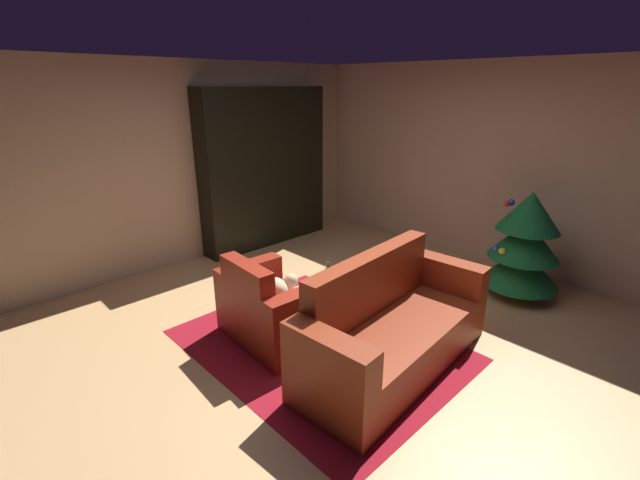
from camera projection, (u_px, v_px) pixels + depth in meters
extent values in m
plane|color=tan|center=(336.00, 332.00, 4.16)|extent=(6.64, 6.64, 0.00)
cube|color=tan|center=(487.00, 165.00, 5.55)|extent=(5.48, 0.06, 2.57)
cube|color=tan|center=(187.00, 165.00, 5.56)|extent=(0.06, 5.65, 2.57)
cube|color=maroon|center=(319.00, 345.00, 3.95)|extent=(2.45, 1.88, 0.01)
cube|color=black|center=(272.00, 170.00, 6.07)|extent=(0.03, 2.01, 2.24)
cube|color=black|center=(315.00, 161.00, 6.82)|extent=(0.34, 0.03, 2.24)
cube|color=black|center=(203.00, 178.00, 5.52)|extent=(0.34, 0.03, 2.24)
cube|color=black|center=(268.00, 241.00, 6.55)|extent=(0.31, 1.96, 0.03)
cube|color=black|center=(267.00, 213.00, 6.40)|extent=(0.31, 1.96, 0.03)
cube|color=black|center=(266.00, 184.00, 6.25)|extent=(0.31, 1.96, 0.02)
cube|color=black|center=(264.00, 153.00, 6.09)|extent=(0.31, 1.96, 0.02)
cube|color=black|center=(263.00, 121.00, 5.94)|extent=(0.31, 1.96, 0.02)
cube|color=black|center=(261.00, 87.00, 5.79)|extent=(0.31, 1.96, 0.03)
cube|color=black|center=(261.00, 187.00, 6.35)|extent=(0.05, 1.13, 0.71)
cube|color=black|center=(262.00, 188.00, 6.34)|extent=(0.03, 1.16, 0.74)
cube|color=navy|center=(310.00, 218.00, 7.14)|extent=(0.20, 0.05, 0.28)
cube|color=#B93127|center=(307.00, 218.00, 7.11)|extent=(0.18, 0.04, 0.30)
cube|color=gold|center=(306.00, 219.00, 7.09)|extent=(0.18, 0.03, 0.26)
cube|color=brown|center=(305.00, 219.00, 7.05)|extent=(0.23, 0.03, 0.31)
cube|color=#276C7D|center=(303.00, 221.00, 7.03)|extent=(0.21, 0.05, 0.25)
cube|color=#BA3A30|center=(299.00, 219.00, 7.00)|extent=(0.16, 0.03, 0.32)
cube|color=red|center=(309.00, 134.00, 6.69)|extent=(0.17, 0.03, 0.36)
cube|color=#BEA991|center=(307.00, 135.00, 6.66)|extent=(0.17, 0.05, 0.34)
cube|color=orange|center=(306.00, 136.00, 6.62)|extent=(0.24, 0.03, 0.31)
cube|color=#137387|center=(304.00, 138.00, 6.60)|extent=(0.24, 0.04, 0.25)
cube|color=gold|center=(301.00, 138.00, 6.59)|extent=(0.18, 0.03, 0.27)
cube|color=gold|center=(300.00, 139.00, 6.56)|extent=(0.22, 0.03, 0.24)
cube|color=#0A7794|center=(309.00, 108.00, 6.52)|extent=(0.24, 0.04, 0.24)
cube|color=#C03817|center=(307.00, 108.00, 6.50)|extent=(0.22, 0.04, 0.25)
cube|color=#593119|center=(304.00, 104.00, 6.44)|extent=(0.21, 0.05, 0.37)
cube|color=#2F744A|center=(301.00, 104.00, 6.42)|extent=(0.19, 0.03, 0.37)
cube|color=#AAA596|center=(299.00, 108.00, 6.40)|extent=(0.21, 0.05, 0.26)
cube|color=maroon|center=(274.00, 319.00, 4.01)|extent=(0.69, 0.72, 0.39)
cube|color=maroon|center=(247.00, 287.00, 3.71)|extent=(0.66, 0.19, 0.44)
cube|color=maroon|center=(301.00, 325.00, 3.68)|extent=(0.21, 0.69, 0.64)
cube|color=maroon|center=(250.00, 292.00, 4.26)|extent=(0.21, 0.69, 0.64)
ellipsoid|color=tan|center=(276.00, 287.00, 3.99)|extent=(0.29, 0.20, 0.18)
sphere|color=tan|center=(291.00, 280.00, 4.00)|extent=(0.13, 0.13, 0.13)
cube|color=maroon|center=(396.00, 344.00, 3.61)|extent=(0.85, 1.60, 0.41)
cube|color=maroon|center=(370.00, 284.00, 3.62)|extent=(0.28, 1.55, 0.54)
cube|color=maroon|center=(329.00, 380.00, 2.94)|extent=(0.75, 0.25, 0.70)
cube|color=maroon|center=(445.00, 293.00, 4.17)|extent=(0.75, 0.25, 0.70)
cylinder|color=black|center=(341.00, 327.00, 3.86)|extent=(0.04, 0.04, 0.41)
cylinder|color=black|center=(330.00, 309.00, 4.16)|extent=(0.04, 0.04, 0.41)
cylinder|color=black|center=(305.00, 322.00, 3.93)|extent=(0.04, 0.04, 0.41)
cylinder|color=silver|center=(325.00, 298.00, 3.91)|extent=(0.71, 0.71, 0.02)
cube|color=gold|center=(321.00, 297.00, 3.89)|extent=(0.21, 0.18, 0.03)
cube|color=#E3B84E|center=(322.00, 294.00, 3.89)|extent=(0.23, 0.18, 0.02)
cube|color=#A58383|center=(322.00, 292.00, 3.88)|extent=(0.16, 0.15, 0.03)
cylinder|color=#20592E|center=(328.00, 279.00, 4.06)|extent=(0.07, 0.07, 0.20)
cylinder|color=#20592E|center=(328.00, 266.00, 4.01)|extent=(0.03, 0.03, 0.07)
cylinder|color=brown|center=(517.00, 289.00, 4.88)|extent=(0.08, 0.08, 0.14)
cone|color=#125527|center=(521.00, 266.00, 4.78)|extent=(0.83, 0.83, 0.42)
cone|color=#125527|center=(525.00, 239.00, 4.68)|extent=(0.74, 0.74, 0.42)
cone|color=#125527|center=(530.00, 211.00, 4.57)|extent=(0.65, 0.65, 0.42)
sphere|color=blue|center=(511.00, 202.00, 4.78)|extent=(0.08, 0.08, 0.08)
sphere|color=yellow|center=(502.00, 251.00, 4.61)|extent=(0.07, 0.07, 0.07)
sphere|color=blue|center=(496.00, 249.00, 4.74)|extent=(0.07, 0.07, 0.07)
sphere|color=blue|center=(489.00, 275.00, 4.84)|extent=(0.05, 0.05, 0.05)
sphere|color=yellow|center=(501.00, 250.00, 5.06)|extent=(0.06, 0.06, 0.06)
sphere|color=red|center=(507.00, 204.00, 4.74)|extent=(0.07, 0.07, 0.07)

